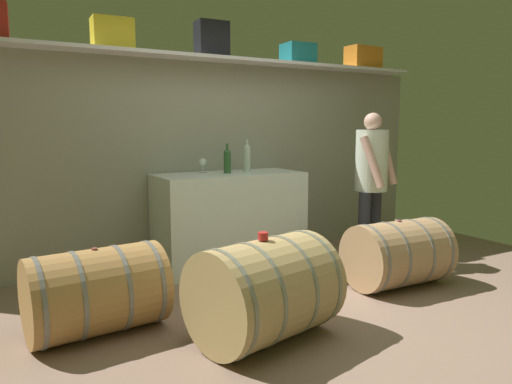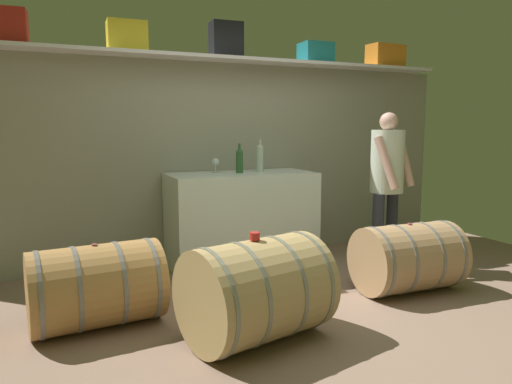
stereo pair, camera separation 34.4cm
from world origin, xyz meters
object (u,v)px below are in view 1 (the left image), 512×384
Objects in this scene: toolcase_black at (212,39)px; toolcase_orange at (363,58)px; toolcase_yellow at (112,34)px; wine_barrel_flank at (96,291)px; toolcase_teal at (298,54)px; wine_bottle_green at (227,160)px; work_cabinet at (229,219)px; wine_barrel_near at (265,290)px; wine_barrel_far at (398,254)px; wine_bottle_clear at (247,157)px; tasting_cup at (263,236)px; winemaker_pouring at (372,172)px; wine_glass at (203,163)px.

toolcase_black is 0.81× the size of toolcase_orange.
toolcase_yellow is 2.29m from wine_barrel_flank.
toolcase_teal is 1.11× the size of wine_bottle_green.
wine_barrel_near is at bearing -108.53° from work_cabinet.
toolcase_black reaches higher than toolcase_yellow.
toolcase_black reaches higher than wine_bottle_green.
wine_barrel_near is (-0.54, -1.62, -0.13)m from work_cabinet.
toolcase_black is 2.66m from wine_barrel_far.
wine_bottle_clear reaches higher than wine_barrel_far.
toolcase_black is 0.34× the size of wine_barrel_near.
wine_barrel_near is at bearing -39.60° from wine_barrel_flank.
toolcase_teal is 0.32× the size of wine_barrel_near.
toolcase_teal reaches higher than wine_barrel_far.
wine_barrel_far is 1.63m from tasting_cup.
toolcase_black is at bearing 0.97° from toolcase_yellow.
wine_barrel_flank is (-0.92, 0.63, -0.04)m from wine_barrel_near.
work_cabinet is 0.95× the size of winemaker_pouring.
wine_glass is 1.91m from wine_barrel_near.
work_cabinet is 1.71m from wine_barrel_near.
wine_barrel_flank is (-1.40, -1.22, -1.92)m from toolcase_black.
toolcase_black is 1.19m from wine_bottle_clear.
winemaker_pouring is at bearing 28.88° from tasting_cup.
wine_barrel_far is (1.20, -1.41, -0.73)m from wine_glass.
work_cabinet is 1.67× the size of wine_barrel_far.
winemaker_pouring is at bearing -24.96° from wine_bottle_green.
wine_bottle_green is 1.79m from wine_barrel_far.
wine_bottle_clear is at bearing -176.06° from toolcase_orange.
toolcase_orange is 0.29× the size of work_cabinet.
wine_barrel_far is at bearing -123.93° from toolcase_orange.
toolcase_black is 2.36× the size of wine_glass.
wine_bottle_green reaches higher than wine_glass.
work_cabinet is (1.01, -0.23, -1.71)m from toolcase_yellow.
toolcase_teal is (1.01, 0.00, -0.06)m from toolcase_black.
toolcase_teal is 2.39m from wine_barrel_far.
tasting_cup is at bearing 6.62° from winemaker_pouring.
toolcase_yellow is at bearing -42.24° from winemaker_pouring.
work_cabinet reaches higher than wine_barrel_near.
work_cabinet is at bearing -31.10° from wine_glass.
winemaker_pouring is (1.84, 1.01, 0.24)m from tasting_cup.
toolcase_orange reaches higher than wine_barrel_far.
tasting_cup is (-0.55, -1.62, 0.23)m from work_cabinet.
wine_barrel_near is (-1.49, -1.85, -1.81)m from toolcase_teal.
wine_glass is (-2.09, -0.10, -1.15)m from toolcase_orange.
wine_barrel_near is at bearing -101.99° from toolcase_black.
wine_bottle_clear is at bearing -36.40° from toolcase_black.
wine_barrel_flank is at bearing 145.48° from tasting_cup.
toolcase_orange is (0.92, 0.00, 0.02)m from toolcase_teal.
wine_bottle_clear is at bearing -15.40° from wine_glass.
wine_barrel_near is at bearing -165.41° from wine_barrel_far.
wine_glass is 0.16× the size of wine_barrel_flank.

